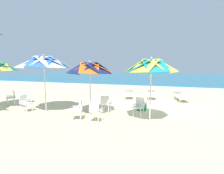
% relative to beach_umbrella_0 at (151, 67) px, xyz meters
% --- Properties ---
extents(ground_plane, '(80.00, 80.00, 0.00)m').
position_rel_beach_umbrella_0_xyz_m(ground_plane, '(-0.00, 3.22, -2.27)').
color(ground_plane, beige).
extents(sea, '(80.00, 36.00, 0.10)m').
position_rel_beach_umbrella_0_xyz_m(sea, '(-0.00, 31.09, -2.22)').
color(sea, teal).
rests_on(sea, ground).
extents(surf_foam, '(80.00, 0.70, 0.01)m').
position_rel_beach_umbrella_0_xyz_m(surf_foam, '(-0.00, 12.79, -2.27)').
color(surf_foam, white).
rests_on(surf_foam, ground).
extents(beach_umbrella_0, '(2.07, 2.07, 2.65)m').
position_rel_beach_umbrella_0_xyz_m(beach_umbrella_0, '(0.00, 0.00, 0.00)').
color(beach_umbrella_0, silver).
rests_on(beach_umbrella_0, ground).
extents(plastic_chair_0, '(0.52, 0.54, 0.87)m').
position_rel_beach_umbrella_0_xyz_m(plastic_chair_0, '(-0.57, 0.72, -1.77)').
color(plastic_chair_0, white).
rests_on(plastic_chair_0, ground).
extents(beach_umbrella_1, '(2.14, 2.14, 2.54)m').
position_rel_beach_umbrella_0_xyz_m(beach_umbrella_1, '(-2.75, 0.19, -0.09)').
color(beach_umbrella_1, silver).
rests_on(beach_umbrella_1, ground).
extents(plastic_chair_1, '(0.48, 0.51, 0.87)m').
position_rel_beach_umbrella_0_xyz_m(plastic_chair_1, '(-2.11, -0.69, -1.77)').
color(plastic_chair_1, white).
rests_on(plastic_chair_1, ground).
extents(plastic_chair_2, '(0.44, 0.47, 0.87)m').
position_rel_beach_umbrella_0_xyz_m(plastic_chair_2, '(-2.21, 0.79, -1.77)').
color(plastic_chair_2, white).
rests_on(plastic_chair_2, ground).
extents(plastic_chair_3, '(0.60, 0.58, 0.87)m').
position_rel_beach_umbrella_0_xyz_m(plastic_chair_3, '(-2.95, -0.61, -1.77)').
color(plastic_chair_3, white).
rests_on(plastic_chair_3, ground).
extents(beach_umbrella_2, '(2.59, 2.59, 2.86)m').
position_rel_beach_umbrella_0_xyz_m(beach_umbrella_2, '(-5.18, 0.08, 0.18)').
color(beach_umbrella_2, silver).
rests_on(beach_umbrella_2, ground).
extents(plastic_chair_4, '(0.48, 0.46, 0.87)m').
position_rel_beach_umbrella_0_xyz_m(plastic_chair_4, '(-6.14, -0.27, -1.77)').
color(plastic_chair_4, white).
rests_on(plastic_chair_4, ground).
extents(plastic_chair_5, '(0.62, 0.63, 0.87)m').
position_rel_beach_umbrella_0_xyz_m(plastic_chair_5, '(-8.03, 0.64, -1.77)').
color(plastic_chair_5, white).
rests_on(plastic_chair_5, ground).
extents(sun_lounger_0, '(1.03, 2.22, 0.62)m').
position_rel_beach_umbrella_0_xyz_m(sun_lounger_0, '(1.49, 5.36, -1.99)').
color(sun_lounger_0, white).
rests_on(sun_lounger_0, ground).
extents(sun_lounger_1, '(0.92, 2.21, 0.62)m').
position_rel_beach_umbrella_0_xyz_m(sun_lounger_1, '(-0.46, 5.61, -1.99)').
color(sun_lounger_1, white).
rests_on(sun_lounger_1, ground).
extents(sun_lounger_2, '(1.08, 2.23, 0.62)m').
position_rel_beach_umbrella_0_xyz_m(sun_lounger_2, '(-2.03, 5.31, -1.99)').
color(sun_lounger_2, white).
rests_on(sun_lounger_2, ground).
extents(cooler_box, '(0.50, 0.34, 0.40)m').
position_rel_beach_umbrella_0_xyz_m(cooler_box, '(-0.60, 1.80, -2.07)').
color(cooler_box, '#238C4C').
rests_on(cooler_box, ground).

